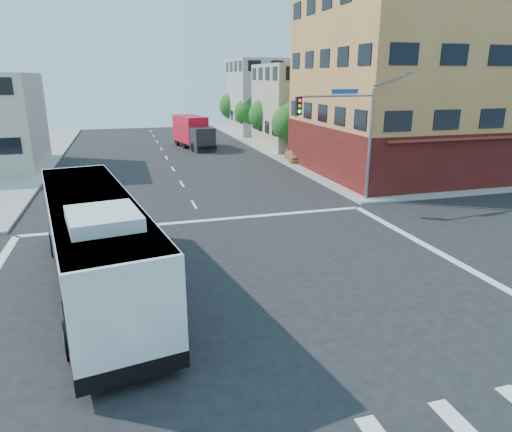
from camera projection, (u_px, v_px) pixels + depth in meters
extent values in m
plane|color=black|center=(248.00, 296.00, 16.67)|extent=(120.00, 120.00, 0.00)
cube|color=gray|center=(441.00, 139.00, 58.08)|extent=(50.00, 50.00, 0.15)
cube|color=#CA8948|center=(426.00, 86.00, 36.92)|extent=(18.00, 15.00, 14.00)
cube|color=#5E1516|center=(420.00, 147.00, 38.38)|extent=(18.09, 15.08, 4.00)
cube|color=maroon|center=(485.00, 139.00, 31.39)|extent=(16.00, 1.60, 0.51)
cube|color=tan|center=(315.00, 106.00, 51.09)|extent=(12.00, 10.00, 9.00)
cube|color=#ABAAA5|center=(276.00, 97.00, 63.81)|extent=(12.00, 10.00, 10.00)
cylinder|color=gray|center=(370.00, 147.00, 28.43)|extent=(0.18, 0.18, 7.00)
cylinder|color=gray|center=(337.00, 96.00, 26.63)|extent=(5.01, 0.62, 0.12)
cube|color=black|center=(299.00, 106.00, 25.88)|extent=(0.32, 0.30, 1.00)
sphere|color=#FF0C0C|center=(300.00, 100.00, 25.64)|extent=(0.20, 0.20, 0.20)
sphere|color=yellow|center=(300.00, 106.00, 25.73)|extent=(0.20, 0.20, 0.20)
sphere|color=#19FF33|center=(300.00, 111.00, 25.81)|extent=(0.20, 0.20, 0.20)
cube|color=#14478F|center=(345.00, 92.00, 26.73)|extent=(1.80, 0.22, 0.28)
cube|color=gray|center=(409.00, 71.00, 28.00)|extent=(0.50, 0.22, 0.14)
cylinder|color=#3D2A16|center=(289.00, 147.00, 45.24)|extent=(0.28, 0.28, 1.92)
sphere|color=#215C1A|center=(290.00, 123.00, 44.54)|extent=(3.60, 3.60, 3.60)
sphere|color=#215C1A|center=(295.00, 114.00, 44.10)|extent=(2.52, 2.52, 2.52)
cylinder|color=#3D2A16|center=(265.00, 137.00, 52.58)|extent=(0.28, 0.28, 1.99)
sphere|color=#215C1A|center=(265.00, 115.00, 51.84)|extent=(3.80, 3.80, 3.80)
sphere|color=#215C1A|center=(270.00, 107.00, 51.40)|extent=(2.66, 2.66, 2.66)
cylinder|color=#3D2A16|center=(247.00, 130.00, 59.95)|extent=(0.28, 0.28, 1.89)
sphere|color=#215C1A|center=(247.00, 112.00, 59.27)|extent=(3.40, 3.40, 3.40)
sphere|color=#215C1A|center=(251.00, 106.00, 58.85)|extent=(2.38, 2.38, 2.38)
cylinder|color=#3D2A16|center=(233.00, 124.00, 67.28)|extent=(0.28, 0.28, 2.03)
sphere|color=#215C1A|center=(233.00, 106.00, 66.51)|extent=(4.00, 4.00, 4.00)
sphere|color=#215C1A|center=(236.00, 99.00, 66.05)|extent=(2.80, 2.80, 2.80)
cube|color=black|center=(98.00, 274.00, 17.05)|extent=(5.04, 13.56, 0.50)
cube|color=silver|center=(95.00, 240.00, 16.65)|extent=(5.02, 13.53, 3.15)
cube|color=black|center=(94.00, 235.00, 16.59)|extent=(5.01, 13.15, 1.38)
cube|color=black|center=(77.00, 197.00, 22.27)|extent=(2.56, 0.50, 1.49)
cube|color=#E5590C|center=(74.00, 175.00, 21.97)|extent=(2.09, 0.41, 0.31)
cube|color=silver|center=(90.00, 200.00, 16.21)|extent=(4.92, 13.26, 0.13)
cube|color=silver|center=(103.00, 218.00, 13.28)|extent=(2.35, 2.73, 0.40)
cube|color=#167541|center=(56.00, 273.00, 15.82)|extent=(1.05, 5.99, 0.31)
cube|color=#167541|center=(139.00, 259.00, 17.00)|extent=(1.05, 5.99, 0.31)
cylinder|color=black|center=(54.00, 245.00, 20.15)|extent=(0.52, 1.19, 1.15)
cylinder|color=#99999E|center=(50.00, 245.00, 20.09)|extent=(0.14, 0.57, 0.57)
cylinder|color=black|center=(115.00, 236.00, 21.25)|extent=(0.52, 1.19, 1.15)
cylinder|color=#99999E|center=(119.00, 235.00, 21.32)|extent=(0.14, 0.57, 0.57)
cylinder|color=black|center=(71.00, 340.00, 12.86)|extent=(0.52, 1.19, 1.15)
cylinder|color=#99999E|center=(65.00, 341.00, 12.79)|extent=(0.14, 0.57, 0.57)
cylinder|color=black|center=(163.00, 319.00, 13.96)|extent=(0.52, 1.19, 1.15)
cylinder|color=#99999E|center=(167.00, 318.00, 14.02)|extent=(0.14, 0.57, 0.57)
cube|color=#232328|center=(203.00, 140.00, 48.64)|extent=(2.62, 2.54, 2.51)
cube|color=black|center=(206.00, 137.00, 47.76)|extent=(2.00, 0.50, 0.97)
cube|color=red|center=(190.00, 129.00, 51.51)|extent=(3.40, 5.77, 2.90)
cube|color=black|center=(194.00, 144.00, 50.97)|extent=(3.70, 8.00, 0.29)
cylinder|color=black|center=(193.00, 147.00, 48.57)|extent=(0.47, 1.00, 0.97)
cylinder|color=black|center=(211.00, 146.00, 49.49)|extent=(0.47, 1.00, 0.97)
cylinder|color=black|center=(184.00, 144.00, 50.94)|extent=(0.47, 1.00, 0.97)
cylinder|color=black|center=(201.00, 143.00, 51.85)|extent=(0.47, 1.00, 0.97)
cylinder|color=black|center=(177.00, 141.00, 52.97)|extent=(0.47, 1.00, 0.97)
cylinder|color=black|center=(194.00, 140.00, 53.89)|extent=(0.47, 1.00, 0.97)
imported|color=tan|center=(296.00, 155.00, 42.80)|extent=(2.29, 4.25, 1.37)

